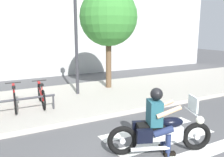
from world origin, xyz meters
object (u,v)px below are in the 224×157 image
object	(u,v)px
bike_rack	(1,103)
tree_near_rack	(108,17)
bicycle_2	(14,98)
bicycle_3	(41,95)
motorcycle	(161,132)
street_lamp	(76,33)
rider	(158,116)

from	to	relation	value
bike_rack	tree_near_rack	xyz separation A→B (m)	(4.37, 1.76, 2.55)
bicycle_2	bicycle_3	xyz separation A→B (m)	(0.83, 0.00, -0.01)
bicycle_2	tree_near_rack	bearing A→B (deg)	16.99
motorcycle	bicycle_3	bearing A→B (deg)	111.87
bike_rack	bicycle_3	bearing A→B (deg)	24.04
bicycle_3	street_lamp	bearing A→B (deg)	27.45
bicycle_2	bike_rack	world-z (taller)	bicycle_2
rider	bike_rack	bearing A→B (deg)	128.74
street_lamp	motorcycle	bearing A→B (deg)	-89.01
bicycle_3	street_lamp	distance (m)	2.65
bicycle_3	rider	bearing A→B (deg)	-68.84
bicycle_3	bike_rack	distance (m)	1.36
rider	bike_rack	world-z (taller)	rider
rider	street_lamp	size ratio (longest dim) A/B	0.35
rider	street_lamp	bearing A→B (deg)	90.17
bike_rack	tree_near_rack	world-z (taller)	tree_near_rack
bike_rack	street_lamp	bearing A→B (deg)	25.96
rider	bicycle_3	world-z (taller)	rider
bicycle_2	rider	bearing A→B (deg)	-59.42
bicycle_3	bike_rack	size ratio (longest dim) A/B	0.55
motorcycle	tree_near_rack	size ratio (longest dim) A/B	0.50
street_lamp	bike_rack	bearing A→B (deg)	-154.04
bicycle_3	bike_rack	xyz separation A→B (m)	(-1.24, -0.55, 0.06)
motorcycle	bicycle_2	distance (m)	4.78
rider	bicycle_3	bearing A→B (deg)	111.16
tree_near_rack	street_lamp	bearing A→B (deg)	-165.74
motorcycle	street_lamp	bearing A→B (deg)	90.99
rider	bicycle_2	distance (m)	4.73
tree_near_rack	bicycle_2	bearing A→B (deg)	-163.01
rider	bike_rack	xyz separation A→B (m)	(-2.81, 3.51, -0.27)
motorcycle	bicycle_2	size ratio (longest dim) A/B	1.30
rider	street_lamp	distance (m)	5.15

